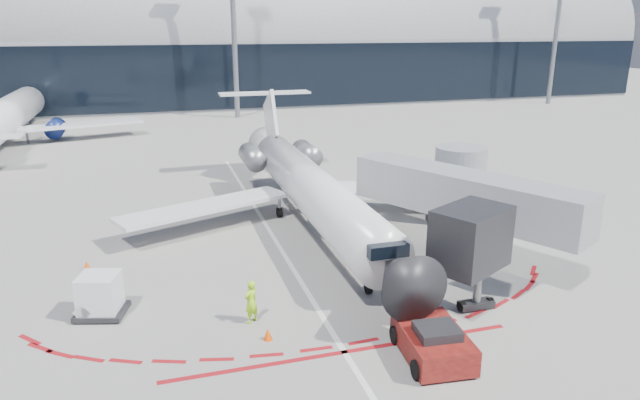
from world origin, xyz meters
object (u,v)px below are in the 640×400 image
object	(u,v)px
regional_jet	(308,185)
pushback_tug	(433,342)
ramp_worker	(251,302)
uld_container	(100,296)

from	to	relation	value
regional_jet	pushback_tug	distance (m)	16.51
regional_jet	pushback_tug	xyz separation A→B (m)	(0.38, -16.41, -1.81)
regional_jet	ramp_worker	size ratio (longest dim) A/B	15.38
regional_jet	ramp_worker	world-z (taller)	regional_jet
pushback_tug	uld_container	size ratio (longest dim) A/B	2.37
ramp_worker	uld_container	distance (m)	6.61
ramp_worker	uld_container	bearing A→B (deg)	-58.71
pushback_tug	ramp_worker	distance (m)	7.65
regional_jet	uld_container	xyz separation A→B (m)	(-11.87, -9.36, -1.52)
ramp_worker	uld_container	xyz separation A→B (m)	(-6.14, 2.45, -0.02)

